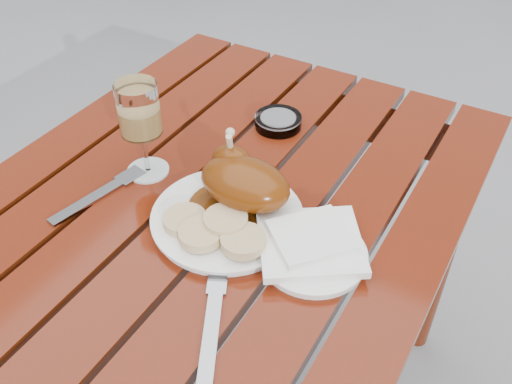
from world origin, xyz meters
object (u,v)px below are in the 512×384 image
wine_glass (142,130)px  ashtray (278,121)px  dinner_plate (227,218)px  table (203,351)px  side_plate (313,255)px

wine_glass → ashtray: bearing=61.5°
wine_glass → ashtray: (0.14, 0.25, -0.08)m
wine_glass → dinner_plate: bearing=-11.8°
dinner_plate → ashtray: bearing=102.2°
table → ashtray: 0.50m
dinner_plate → ashtray: ashtray is taller
wine_glass → ashtray: size_ratio=1.91×
dinner_plate → wine_glass: 0.22m
side_plate → ashtray: size_ratio=1.78×
dinner_plate → side_plate: bearing=-1.2°
side_plate → table: bearing=-172.9°
dinner_plate → wine_glass: bearing=168.2°
dinner_plate → ashtray: size_ratio=2.66×
table → side_plate: size_ratio=7.06×
side_plate → ashtray: bearing=126.8°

